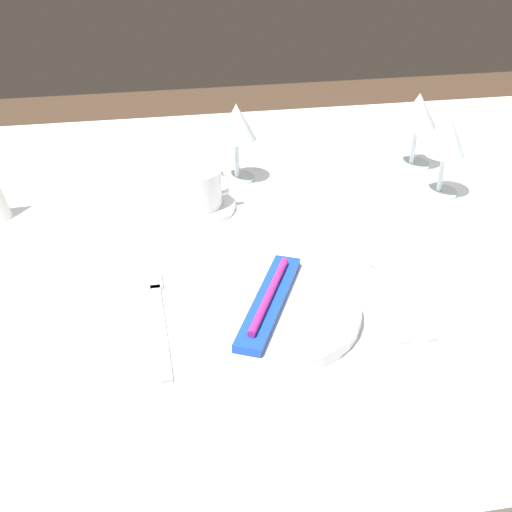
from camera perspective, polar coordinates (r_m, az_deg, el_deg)
dining_table at (r=1.13m, az=-0.99°, el=-1.86°), size 1.80×1.11×0.74m
dinner_plate at (r=0.90m, az=1.29°, el=-4.55°), size 0.24×0.24×0.02m
toothbrush_package at (r=0.89m, az=1.30°, el=-3.69°), size 0.12×0.21×0.02m
fork_outer at (r=0.91m, az=-8.04°, el=-5.02°), size 0.02×0.23×0.00m
dinner_knife at (r=0.96m, az=9.82°, el=-3.16°), size 0.02×0.23×0.00m
spoon_soup at (r=0.99m, az=11.18°, el=-2.22°), size 0.03×0.21×0.01m
saucer_left at (r=1.16m, az=-4.92°, el=4.08°), size 0.13×0.13×0.01m
coffee_cup_left at (r=1.15m, az=-4.92°, el=5.73°), size 0.11×0.09×0.06m
wine_glass_centre at (r=1.23m, az=-1.63°, el=10.70°), size 0.07×0.07×0.14m
wine_glass_left at (r=1.31m, az=13.24°, el=11.30°), size 0.07×0.07×0.14m
wine_glass_right at (r=1.21m, az=15.51°, el=9.35°), size 0.07×0.07×0.15m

